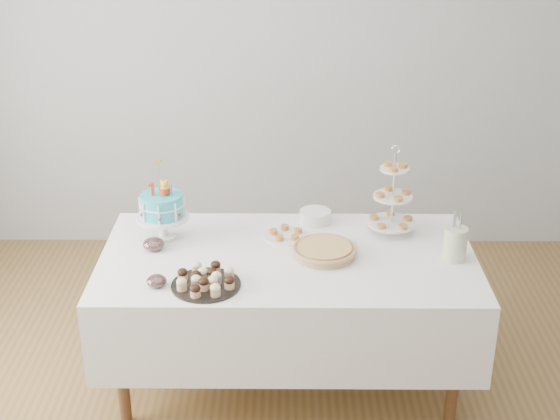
{
  "coord_description": "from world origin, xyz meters",
  "views": [
    {
      "loc": [
        -0.02,
        -3.23,
        2.63
      ],
      "look_at": [
        -0.04,
        0.3,
        1.02
      ],
      "focal_mm": 50.0,
      "sensor_mm": 36.0,
      "label": 1
    }
  ],
  "objects_px": {
    "plate_stack": "(315,216)",
    "jam_bowl_b": "(154,244)",
    "pastry_plate": "(286,234)",
    "jam_bowl_a": "(157,281)",
    "utensil_pitcher": "(455,242)",
    "birthday_cake": "(163,218)",
    "table": "(288,294)",
    "cupcake_tray": "(206,279)",
    "pie": "(324,250)",
    "tiered_stand": "(393,197)"
  },
  "relations": [
    {
      "from": "tiered_stand",
      "to": "utensil_pitcher",
      "type": "relative_size",
      "value": 1.9
    },
    {
      "from": "jam_bowl_a",
      "to": "utensil_pitcher",
      "type": "xyz_separation_m",
      "value": [
        1.46,
        0.28,
        0.07
      ]
    },
    {
      "from": "tiered_stand",
      "to": "plate_stack",
      "type": "bearing_deg",
      "value": 162.85
    },
    {
      "from": "pastry_plate",
      "to": "birthday_cake",
      "type": "bearing_deg",
      "value": -178.74
    },
    {
      "from": "pie",
      "to": "utensil_pitcher",
      "type": "xyz_separation_m",
      "value": [
        0.65,
        -0.03,
        0.06
      ]
    },
    {
      "from": "pie",
      "to": "tiered_stand",
      "type": "relative_size",
      "value": 0.67
    },
    {
      "from": "cupcake_tray",
      "to": "plate_stack",
      "type": "height_order",
      "value": "cupcake_tray"
    },
    {
      "from": "pastry_plate",
      "to": "jam_bowl_b",
      "type": "distance_m",
      "value": 0.7
    },
    {
      "from": "table",
      "to": "tiered_stand",
      "type": "xyz_separation_m",
      "value": [
        0.56,
        0.27,
        0.44
      ]
    },
    {
      "from": "jam_bowl_b",
      "to": "table",
      "type": "bearing_deg",
      "value": -4.77
    },
    {
      "from": "jam_bowl_a",
      "to": "utensil_pitcher",
      "type": "relative_size",
      "value": 0.37
    },
    {
      "from": "birthday_cake",
      "to": "plate_stack",
      "type": "relative_size",
      "value": 2.47
    },
    {
      "from": "cupcake_tray",
      "to": "utensil_pitcher",
      "type": "height_order",
      "value": "utensil_pitcher"
    },
    {
      "from": "table",
      "to": "plate_stack",
      "type": "distance_m",
      "value": 0.5
    },
    {
      "from": "jam_bowl_a",
      "to": "birthday_cake",
      "type": "bearing_deg",
      "value": 94.38
    },
    {
      "from": "cupcake_tray",
      "to": "utensil_pitcher",
      "type": "bearing_deg",
      "value": 12.88
    },
    {
      "from": "birthday_cake",
      "to": "pastry_plate",
      "type": "relative_size",
      "value": 1.79
    },
    {
      "from": "plate_stack",
      "to": "jam_bowl_b",
      "type": "height_order",
      "value": "plate_stack"
    },
    {
      "from": "birthday_cake",
      "to": "cupcake_tray",
      "type": "distance_m",
      "value": 0.58
    },
    {
      "from": "pie",
      "to": "utensil_pitcher",
      "type": "bearing_deg",
      "value": -2.78
    },
    {
      "from": "tiered_stand",
      "to": "pastry_plate",
      "type": "height_order",
      "value": "tiered_stand"
    },
    {
      "from": "table",
      "to": "tiered_stand",
      "type": "distance_m",
      "value": 0.76
    },
    {
      "from": "pie",
      "to": "jam_bowl_b",
      "type": "height_order",
      "value": "jam_bowl_b"
    },
    {
      "from": "birthday_cake",
      "to": "utensil_pitcher",
      "type": "xyz_separation_m",
      "value": [
        1.5,
        -0.23,
        -0.02
      ]
    },
    {
      "from": "pie",
      "to": "pastry_plate",
      "type": "height_order",
      "value": "pie"
    },
    {
      "from": "tiered_stand",
      "to": "utensil_pitcher",
      "type": "distance_m",
      "value": 0.43
    },
    {
      "from": "plate_stack",
      "to": "utensil_pitcher",
      "type": "distance_m",
      "value": 0.82
    },
    {
      "from": "table",
      "to": "jam_bowl_b",
      "type": "xyz_separation_m",
      "value": [
        -0.7,
        0.06,
        0.26
      ]
    },
    {
      "from": "pastry_plate",
      "to": "table",
      "type": "bearing_deg",
      "value": -87.44
    },
    {
      "from": "pie",
      "to": "plate_stack",
      "type": "height_order",
      "value": "plate_stack"
    },
    {
      "from": "tiered_stand",
      "to": "utensil_pitcher",
      "type": "bearing_deg",
      "value": -47.59
    },
    {
      "from": "utensil_pitcher",
      "to": "pastry_plate",
      "type": "bearing_deg",
      "value": 143.77
    },
    {
      "from": "pie",
      "to": "table",
      "type": "bearing_deg",
      "value": 179.25
    },
    {
      "from": "birthday_cake",
      "to": "jam_bowl_a",
      "type": "distance_m",
      "value": 0.52
    },
    {
      "from": "plate_stack",
      "to": "table",
      "type": "bearing_deg",
      "value": -110.87
    },
    {
      "from": "cupcake_tray",
      "to": "utensil_pitcher",
      "type": "relative_size",
      "value": 1.26
    },
    {
      "from": "table",
      "to": "pie",
      "type": "relative_size",
      "value": 5.72
    },
    {
      "from": "birthday_cake",
      "to": "pie",
      "type": "height_order",
      "value": "birthday_cake"
    },
    {
      "from": "pastry_plate",
      "to": "jam_bowl_a",
      "type": "relative_size",
      "value": 2.48
    },
    {
      "from": "plate_stack",
      "to": "pastry_plate",
      "type": "distance_m",
      "value": 0.25
    },
    {
      "from": "cupcake_tray",
      "to": "tiered_stand",
      "type": "xyz_separation_m",
      "value": [
        0.95,
        0.59,
        0.17
      ]
    },
    {
      "from": "tiered_stand",
      "to": "pie",
      "type": "bearing_deg",
      "value": -143.31
    },
    {
      "from": "cupcake_tray",
      "to": "tiered_stand",
      "type": "bearing_deg",
      "value": 31.91
    },
    {
      "from": "jam_bowl_a",
      "to": "cupcake_tray",
      "type": "bearing_deg",
      "value": 0.87
    },
    {
      "from": "cupcake_tray",
      "to": "pie",
      "type": "xyz_separation_m",
      "value": [
        0.58,
        0.31,
        -0.01
      ]
    },
    {
      "from": "plate_stack",
      "to": "jam_bowl_a",
      "type": "relative_size",
      "value": 1.79
    },
    {
      "from": "tiered_stand",
      "to": "plate_stack",
      "type": "distance_m",
      "value": 0.46
    },
    {
      "from": "tiered_stand",
      "to": "cupcake_tray",
      "type": "bearing_deg",
      "value": -148.09
    },
    {
      "from": "pastry_plate",
      "to": "cupcake_tray",
      "type": "bearing_deg",
      "value": -125.95
    },
    {
      "from": "table",
      "to": "plate_stack",
      "type": "bearing_deg",
      "value": 69.13
    }
  ]
}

